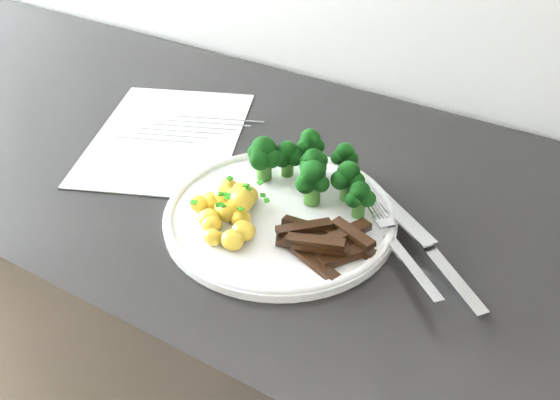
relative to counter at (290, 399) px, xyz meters
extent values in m
cube|color=black|center=(0.00, 0.01, 0.00)|extent=(2.40, 0.60, 0.90)
cube|color=white|center=(-0.23, 0.02, 0.45)|extent=(0.31, 0.36, 0.00)
cube|color=slate|center=(-0.19, 0.10, 0.45)|extent=(0.13, 0.06, 0.00)
cube|color=slate|center=(-0.20, 0.08, 0.45)|extent=(0.12, 0.06, 0.00)
cube|color=slate|center=(-0.21, 0.06, 0.45)|extent=(0.12, 0.05, 0.00)
cube|color=slate|center=(-0.22, 0.04, 0.45)|extent=(0.12, 0.05, 0.00)
cube|color=slate|center=(-0.22, 0.02, 0.45)|extent=(0.11, 0.05, 0.00)
cube|color=slate|center=(-0.23, 0.00, 0.45)|extent=(0.11, 0.05, 0.00)
cylinder|color=white|center=(0.02, -0.07, 0.45)|extent=(0.28, 0.28, 0.01)
torus|color=white|center=(0.02, -0.07, 0.46)|extent=(0.28, 0.28, 0.01)
cylinder|color=#32641F|center=(0.03, 0.00, 0.48)|extent=(0.02, 0.02, 0.02)
sphere|color=black|center=(0.04, 0.00, 0.50)|extent=(0.02, 0.02, 0.02)
sphere|color=black|center=(0.03, 0.01, 0.50)|extent=(0.02, 0.02, 0.02)
sphere|color=black|center=(0.02, 0.00, 0.50)|extent=(0.02, 0.02, 0.02)
sphere|color=black|center=(0.03, -0.01, 0.50)|extent=(0.02, 0.02, 0.02)
sphere|color=black|center=(0.03, 0.00, 0.51)|extent=(0.03, 0.03, 0.03)
cylinder|color=#32641F|center=(0.08, 0.00, 0.47)|extent=(0.02, 0.02, 0.02)
sphere|color=black|center=(0.09, 0.00, 0.49)|extent=(0.02, 0.02, 0.02)
sphere|color=black|center=(0.07, 0.01, 0.49)|extent=(0.02, 0.02, 0.02)
sphere|color=black|center=(0.07, -0.01, 0.49)|extent=(0.02, 0.02, 0.02)
sphere|color=black|center=(0.08, 0.00, 0.50)|extent=(0.03, 0.03, 0.03)
cylinder|color=#32641F|center=(-0.01, 0.01, 0.47)|extent=(0.02, 0.02, 0.02)
sphere|color=black|center=(0.00, 0.01, 0.49)|extent=(0.02, 0.02, 0.02)
sphere|color=black|center=(-0.02, 0.02, 0.49)|extent=(0.02, 0.02, 0.02)
sphere|color=black|center=(-0.02, 0.01, 0.49)|extent=(0.02, 0.02, 0.02)
sphere|color=black|center=(-0.02, 0.00, 0.49)|extent=(0.02, 0.02, 0.02)
sphere|color=black|center=(-0.01, 0.01, 0.50)|extent=(0.03, 0.03, 0.03)
cylinder|color=#32641F|center=(0.05, 0.04, 0.48)|extent=(0.01, 0.01, 0.02)
sphere|color=black|center=(0.06, 0.04, 0.50)|extent=(0.02, 0.02, 0.02)
sphere|color=black|center=(0.05, 0.05, 0.50)|extent=(0.02, 0.02, 0.02)
sphere|color=black|center=(0.05, 0.03, 0.50)|extent=(0.02, 0.02, 0.02)
sphere|color=black|center=(0.05, 0.04, 0.50)|extent=(0.02, 0.02, 0.02)
cylinder|color=#32641F|center=(0.00, 0.04, 0.48)|extent=(0.02, 0.02, 0.02)
sphere|color=black|center=(0.01, 0.04, 0.50)|extent=(0.02, 0.02, 0.02)
sphere|color=black|center=(0.00, 0.05, 0.50)|extent=(0.02, 0.02, 0.02)
sphere|color=black|center=(0.00, 0.03, 0.50)|extent=(0.02, 0.02, 0.02)
sphere|color=black|center=(0.00, 0.04, 0.51)|extent=(0.03, 0.03, 0.03)
cylinder|color=#32641F|center=(0.10, -0.02, 0.47)|extent=(0.02, 0.02, 0.02)
sphere|color=black|center=(0.11, -0.02, 0.49)|extent=(0.02, 0.02, 0.02)
sphere|color=black|center=(0.10, -0.01, 0.49)|extent=(0.02, 0.02, 0.02)
sphere|color=black|center=(0.10, -0.03, 0.49)|extent=(0.02, 0.02, 0.02)
sphere|color=black|center=(0.10, -0.02, 0.50)|extent=(0.03, 0.03, 0.03)
cylinder|color=#32641F|center=(-0.04, -0.01, 0.47)|extent=(0.02, 0.02, 0.03)
sphere|color=black|center=(-0.02, -0.01, 0.50)|extent=(0.03, 0.03, 0.03)
sphere|color=black|center=(-0.04, 0.00, 0.50)|extent=(0.03, 0.03, 0.03)
sphere|color=black|center=(-0.05, -0.01, 0.50)|extent=(0.02, 0.02, 0.02)
sphere|color=black|center=(-0.03, -0.02, 0.50)|extent=(0.03, 0.03, 0.03)
sphere|color=black|center=(-0.04, -0.01, 0.51)|extent=(0.03, 0.03, 0.03)
cylinder|color=#32641F|center=(0.04, -0.03, 0.47)|extent=(0.02, 0.02, 0.03)
sphere|color=black|center=(0.06, -0.03, 0.49)|extent=(0.02, 0.02, 0.02)
sphere|color=black|center=(0.04, -0.02, 0.50)|extent=(0.03, 0.03, 0.03)
sphere|color=black|center=(0.04, -0.04, 0.50)|extent=(0.03, 0.03, 0.03)
sphere|color=black|center=(0.04, -0.03, 0.51)|extent=(0.03, 0.03, 0.03)
ellipsoid|color=yellow|center=(-0.01, -0.15, 0.47)|extent=(0.02, 0.02, 0.02)
ellipsoid|color=yellow|center=(-0.03, -0.14, 0.47)|extent=(0.02, 0.02, 0.02)
ellipsoid|color=yellow|center=(-0.01, -0.11, 0.47)|extent=(0.03, 0.02, 0.02)
ellipsoid|color=yellow|center=(-0.03, -0.11, 0.47)|extent=(0.03, 0.03, 0.03)
ellipsoid|color=yellow|center=(-0.03, -0.10, 0.47)|extent=(0.03, 0.03, 0.02)
ellipsoid|color=yellow|center=(-0.03, -0.07, 0.47)|extent=(0.03, 0.03, 0.03)
ellipsoid|color=yellow|center=(-0.02, -0.07, 0.47)|extent=(0.03, 0.03, 0.02)
ellipsoid|color=yellow|center=(-0.02, -0.11, 0.47)|extent=(0.03, 0.02, 0.02)
ellipsoid|color=yellow|center=(-0.05, -0.08, 0.47)|extent=(0.03, 0.03, 0.03)
ellipsoid|color=yellow|center=(-0.05, -0.07, 0.47)|extent=(0.03, 0.03, 0.03)
ellipsoid|color=yellow|center=(-0.07, -0.11, 0.47)|extent=(0.02, 0.02, 0.02)
ellipsoid|color=yellow|center=(0.01, -0.13, 0.47)|extent=(0.03, 0.03, 0.02)
ellipsoid|color=yellow|center=(-0.01, -0.10, 0.49)|extent=(0.03, 0.03, 0.03)
ellipsoid|color=yellow|center=(-0.06, -0.10, 0.47)|extent=(0.02, 0.02, 0.02)
ellipsoid|color=yellow|center=(-0.02, -0.10, 0.49)|extent=(0.03, 0.02, 0.02)
ellipsoid|color=yellow|center=(0.01, -0.15, 0.47)|extent=(0.03, 0.02, 0.02)
ellipsoid|color=yellow|center=(-0.04, -0.10, 0.49)|extent=(0.02, 0.02, 0.02)
ellipsoid|color=yellow|center=(-0.04, -0.13, 0.47)|extent=(0.03, 0.02, 0.02)
cube|color=#1A680D|center=(-0.05, -0.14, 0.50)|extent=(0.01, 0.01, 0.00)
cube|color=#1A680D|center=(-0.01, -0.09, 0.50)|extent=(0.01, 0.01, 0.00)
cube|color=#1A680D|center=(0.02, -0.09, 0.49)|extent=(0.01, 0.01, 0.00)
cube|color=#1A680D|center=(-0.02, -0.08, 0.50)|extent=(0.01, 0.01, 0.00)
cube|color=#1A680D|center=(-0.03, -0.11, 0.50)|extent=(0.01, 0.01, 0.00)
cube|color=#1A680D|center=(-0.04, -0.08, 0.50)|extent=(0.01, 0.01, 0.00)
cube|color=#1A680D|center=(-0.03, -0.13, 0.49)|extent=(0.01, 0.01, 0.00)
cube|color=#1A680D|center=(0.00, -0.12, 0.49)|extent=(0.01, 0.01, 0.00)
cube|color=#1A680D|center=(-0.01, -0.07, 0.49)|extent=(0.01, 0.01, 0.00)
cube|color=#1A680D|center=(-0.02, -0.11, 0.49)|extent=(0.01, 0.01, 0.00)
cube|color=#1A680D|center=(-0.04, -0.11, 0.49)|extent=(0.01, 0.01, 0.00)
cube|color=#1A680D|center=(-0.02, -0.10, 0.49)|extent=(0.01, 0.01, 0.00)
cube|color=#1A680D|center=(0.01, -0.08, 0.49)|extent=(0.01, 0.01, 0.00)
cube|color=#1A680D|center=(-0.02, -0.13, 0.50)|extent=(0.01, 0.01, 0.00)
cube|color=black|center=(0.09, -0.09, 0.47)|extent=(0.04, 0.06, 0.01)
cube|color=black|center=(0.06, -0.08, 0.47)|extent=(0.06, 0.02, 0.01)
cube|color=black|center=(0.09, -0.08, 0.47)|extent=(0.05, 0.05, 0.02)
cube|color=black|center=(0.10, -0.13, 0.46)|extent=(0.07, 0.03, 0.01)
cube|color=black|center=(0.07, -0.10, 0.47)|extent=(0.06, 0.04, 0.01)
cube|color=black|center=(0.12, -0.10, 0.47)|extent=(0.04, 0.05, 0.01)
cube|color=black|center=(0.12, -0.08, 0.46)|extent=(0.07, 0.03, 0.01)
cube|color=black|center=(0.10, -0.11, 0.47)|extent=(0.06, 0.03, 0.01)
cube|color=black|center=(0.12, -0.07, 0.48)|extent=(0.06, 0.04, 0.01)
cube|color=black|center=(0.09, -0.11, 0.47)|extent=(0.06, 0.03, 0.02)
cube|color=black|center=(0.09, -0.11, 0.48)|extent=(0.07, 0.03, 0.01)
cube|color=black|center=(0.07, -0.09, 0.47)|extent=(0.05, 0.06, 0.01)
cube|color=black|center=(0.11, -0.07, 0.47)|extent=(0.04, 0.06, 0.01)
cube|color=silver|center=(0.20, -0.08, 0.47)|extent=(0.10, 0.09, 0.02)
cube|color=silver|center=(0.14, -0.03, 0.47)|extent=(0.03, 0.03, 0.01)
cylinder|color=silver|center=(0.13, -0.01, 0.47)|extent=(0.03, 0.03, 0.00)
cylinder|color=silver|center=(0.12, -0.01, 0.47)|extent=(0.03, 0.03, 0.00)
cylinder|color=silver|center=(0.12, -0.01, 0.47)|extent=(0.03, 0.03, 0.00)
cylinder|color=silver|center=(0.12, -0.02, 0.47)|extent=(0.03, 0.03, 0.00)
cube|color=silver|center=(0.15, 0.00, 0.46)|extent=(0.12, 0.10, 0.01)
cube|color=silver|center=(0.24, -0.07, 0.46)|extent=(0.10, 0.08, 0.02)
camera|label=1|loc=(0.33, -0.58, 0.92)|focal=40.03mm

